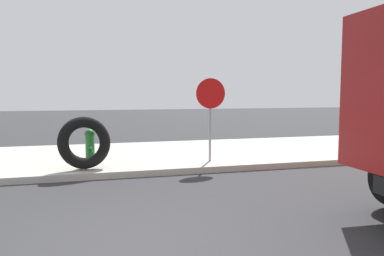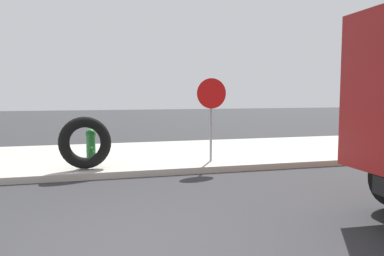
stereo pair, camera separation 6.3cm
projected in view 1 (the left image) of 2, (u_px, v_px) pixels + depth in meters
ground_plane at (134, 251)px, 4.54m from camera, size 80.00×80.00×0.00m
sidewalk_curb at (105, 157)px, 10.76m from camera, size 36.00×5.00×0.15m
fire_hydrant at (90, 146)px, 9.04m from camera, size 0.24×0.55×0.88m
loose_tire at (84, 143)px, 8.67m from camera, size 1.27×0.72×1.22m
stop_sign at (210, 104)px, 9.63m from camera, size 0.76×0.08×2.10m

